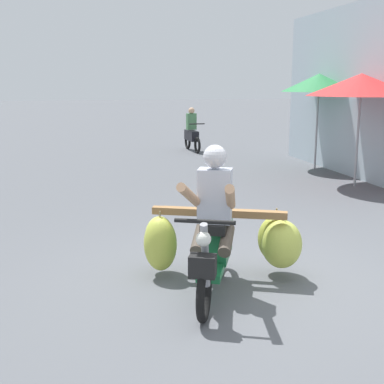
{
  "coord_description": "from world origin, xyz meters",
  "views": [
    {
      "loc": [
        -1.76,
        -5.08,
        2.19
      ],
      "look_at": [
        -0.45,
        0.78,
        0.9
      ],
      "focal_mm": 47.73,
      "sensor_mm": 36.0,
      "label": 1
    }
  ],
  "objects_px": {
    "motorbike_main_loaded": "(222,237)",
    "market_umbrella_further_along": "(361,85)",
    "market_umbrella_near_shop": "(319,83)",
    "motorbike_distant_ahead_left": "(192,133)"
  },
  "relations": [
    {
      "from": "motorbike_main_loaded",
      "to": "market_umbrella_further_along",
      "type": "bearing_deg",
      "value": 47.08
    },
    {
      "from": "market_umbrella_near_shop",
      "to": "market_umbrella_further_along",
      "type": "bearing_deg",
      "value": -94.45
    },
    {
      "from": "market_umbrella_near_shop",
      "to": "motorbike_main_loaded",
      "type": "bearing_deg",
      "value": -122.91
    },
    {
      "from": "motorbike_main_loaded",
      "to": "market_umbrella_further_along",
      "type": "relative_size",
      "value": 0.78
    },
    {
      "from": "motorbike_main_loaded",
      "to": "market_umbrella_near_shop",
      "type": "height_order",
      "value": "market_umbrella_near_shop"
    },
    {
      "from": "motorbike_distant_ahead_left",
      "to": "market_umbrella_near_shop",
      "type": "distance_m",
      "value": 4.99
    },
    {
      "from": "market_umbrella_near_shop",
      "to": "market_umbrella_further_along",
      "type": "relative_size",
      "value": 1.01
    },
    {
      "from": "motorbike_distant_ahead_left",
      "to": "market_umbrella_further_along",
      "type": "height_order",
      "value": "market_umbrella_further_along"
    },
    {
      "from": "motorbike_distant_ahead_left",
      "to": "market_umbrella_near_shop",
      "type": "xyz_separation_m",
      "value": [
        2.35,
        -4.1,
        1.61
      ]
    },
    {
      "from": "motorbike_main_loaded",
      "to": "motorbike_distant_ahead_left",
      "type": "relative_size",
      "value": 1.14
    }
  ]
}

